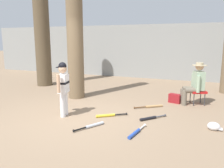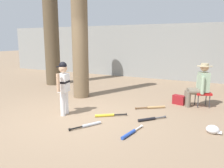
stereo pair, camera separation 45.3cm
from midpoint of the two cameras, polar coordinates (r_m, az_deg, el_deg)
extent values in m
plane|color=#897056|center=(5.48, -6.27, -8.42)|extent=(60.00, 60.00, 0.00)
cube|color=gray|center=(11.13, 12.15, 7.90)|extent=(18.00, 0.36, 2.53)
cylinder|color=brown|center=(7.25, -6.31, 15.82)|extent=(0.50, 0.50, 4.87)
cone|color=brown|center=(7.45, -5.92, -3.18)|extent=(0.82, 0.82, 0.30)
cylinder|color=white|center=(5.60, -9.96, -4.99)|extent=(0.12, 0.12, 0.58)
cylinder|color=white|center=(5.76, -9.25, -4.52)|extent=(0.12, 0.12, 0.58)
cube|color=white|center=(5.56, -9.77, 0.31)|extent=(0.26, 0.34, 0.44)
cube|color=black|center=(5.56, -9.77, 0.53)|extent=(0.28, 0.35, 0.05)
sphere|color=tan|center=(5.51, -9.88, 3.89)|extent=(0.20, 0.20, 0.20)
sphere|color=black|center=(5.50, -9.90, 4.51)|extent=(0.19, 0.19, 0.19)
cube|color=black|center=(5.54, -10.75, 4.27)|extent=(0.13, 0.16, 0.02)
cylinder|color=tan|center=(5.35, -10.99, 0.28)|extent=(0.10, 0.10, 0.42)
cylinder|color=tan|center=(5.78, -9.29, -0.08)|extent=(0.10, 0.10, 0.40)
ellipsoid|color=#933823|center=(5.85, -9.71, -1.55)|extent=(0.24, 0.17, 0.18)
cube|color=red|center=(6.81, 23.53, -2.10)|extent=(0.52, 0.52, 0.06)
cylinder|color=#333338|center=(6.67, 22.58, -3.98)|extent=(0.02, 0.02, 0.38)
cylinder|color=#333338|center=(6.95, 21.85, -3.35)|extent=(0.02, 0.02, 0.38)
cylinder|color=#333338|center=(6.77, 25.01, -3.96)|extent=(0.02, 0.02, 0.38)
cylinder|color=#333338|center=(7.04, 24.19, -3.34)|extent=(0.02, 0.02, 0.38)
cylinder|color=#6B6051|center=(6.64, 20.41, -3.66)|extent=(0.13, 0.13, 0.43)
cylinder|color=#6B6051|center=(6.83, 19.97, -3.24)|extent=(0.13, 0.13, 0.43)
cylinder|color=#6B6051|center=(6.65, 22.19, -1.87)|extent=(0.43, 0.29, 0.15)
cylinder|color=#6B6051|center=(6.83, 21.71, -1.50)|extent=(0.43, 0.29, 0.15)
cube|color=#99B293|center=(6.75, 23.73, 0.46)|extent=(0.36, 0.42, 0.52)
cylinder|color=#99B293|center=(6.53, 23.63, -0.39)|extent=(0.12, 0.12, 0.46)
cylinder|color=#99B293|center=(6.95, 22.50, 0.32)|extent=(0.12, 0.12, 0.46)
sphere|color=tan|center=(6.70, 23.99, 3.83)|extent=(0.22, 0.22, 0.22)
cylinder|color=tan|center=(6.70, 24.01, 4.11)|extent=(0.40, 0.40, 0.02)
cylinder|color=tan|center=(6.69, 24.03, 4.39)|extent=(0.20, 0.20, 0.09)
cube|color=maroon|center=(6.86, 18.25, -3.79)|extent=(0.38, 0.27, 0.26)
cylinder|color=brown|center=(9.65, -13.77, 15.99)|extent=(0.60, 0.60, 5.42)
cone|color=brown|center=(9.77, -13.05, -0.01)|extent=(0.89, 0.89, 0.36)
cylinder|color=#2347AD|center=(4.50, 7.09, -12.43)|extent=(0.13, 0.46, 0.07)
cylinder|color=silver|center=(4.81, 9.28, -10.90)|extent=(0.08, 0.30, 0.03)
cylinder|color=silver|center=(4.94, 10.08, -10.34)|extent=(0.06, 0.02, 0.06)
cylinder|color=tan|center=(6.32, 13.02, -5.69)|extent=(0.43, 0.35, 0.07)
cylinder|color=brown|center=(6.17, 9.50, -5.95)|extent=(0.28, 0.22, 0.03)
cylinder|color=brown|center=(6.12, 8.05, -6.05)|extent=(0.05, 0.05, 0.06)
cylinder|color=yellow|center=(5.51, 0.50, -7.89)|extent=(0.41, 0.33, 0.07)
cylinder|color=black|center=(5.59, 4.40, -7.65)|extent=(0.26, 0.21, 0.03)
cylinder|color=black|center=(5.63, 5.92, -7.54)|extent=(0.05, 0.06, 0.06)
cylinder|color=black|center=(5.34, 11.11, -8.72)|extent=(0.33, 0.37, 0.07)
cylinder|color=#4C4C51|center=(5.53, 14.26, -8.14)|extent=(0.21, 0.24, 0.03)
cylinder|color=#4C4C51|center=(5.62, 15.45, -7.92)|extent=(0.05, 0.05, 0.06)
cylinder|color=#B7BCC6|center=(4.96, -2.52, -10.09)|extent=(0.27, 0.42, 0.07)
cylinder|color=black|center=(4.79, -6.31, -10.92)|extent=(0.17, 0.27, 0.03)
cylinder|color=black|center=(4.73, -7.91, -11.26)|extent=(0.06, 0.04, 0.06)
ellipsoid|color=silver|center=(5.09, 26.27, -10.19)|extent=(0.25, 0.23, 0.17)
cube|color=silver|center=(5.11, 27.59, -10.72)|extent=(0.10, 0.12, 0.02)
camera|label=1|loc=(0.23, -87.68, 0.45)|focal=36.55mm
camera|label=2|loc=(0.23, 92.32, -0.45)|focal=36.55mm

